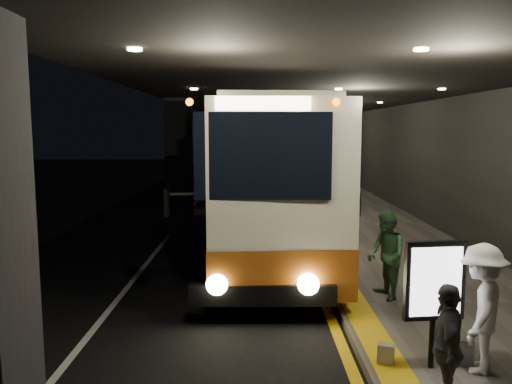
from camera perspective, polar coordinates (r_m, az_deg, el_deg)
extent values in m
plane|color=black|center=(12.75, -4.55, -8.37)|extent=(90.00, 90.00, 0.00)
cube|color=silver|center=(17.80, -9.13, -3.96)|extent=(0.12, 50.00, 0.01)
cube|color=gold|center=(17.64, 4.35, -3.99)|extent=(0.18, 50.00, 0.01)
cube|color=#514C44|center=(17.97, 12.01, -3.69)|extent=(4.50, 50.00, 0.15)
cube|color=gold|center=(17.66, 5.97, -3.50)|extent=(0.50, 50.00, 0.01)
cube|color=black|center=(18.28, 19.19, 5.48)|extent=(0.10, 50.00, 6.00)
cube|color=black|center=(16.48, -8.78, 2.87)|extent=(0.80, 0.80, 4.40)
cube|color=black|center=(28.38, -5.18, 4.69)|extent=(0.80, 0.80, 4.40)
cube|color=black|center=(17.36, 4.99, 11.07)|extent=(9.00, 50.00, 0.40)
cube|color=beige|center=(14.59, 0.37, 2.36)|extent=(3.30, 12.63, 3.54)
cube|color=#914815|center=(14.76, 0.36, -2.68)|extent=(3.32, 12.65, 0.94)
cube|color=black|center=(8.27, 0.79, 4.12)|extent=(2.29, 0.19, 1.46)
cube|color=black|center=(8.81, 0.75, -11.61)|extent=(2.56, 0.39, 0.36)
cylinder|color=black|center=(11.02, -5.66, -8.07)|extent=(0.29, 1.04, 1.04)
cylinder|color=black|center=(11.05, 6.76, -8.04)|extent=(0.29, 1.04, 1.04)
cylinder|color=black|center=(18.96, -3.34, -1.62)|extent=(0.29, 1.04, 1.04)
cylinder|color=black|center=(18.98, 3.81, -1.61)|extent=(0.29, 1.04, 1.04)
sphere|color=#FFEAA5|center=(8.68, -4.49, -10.47)|extent=(0.38, 0.38, 0.38)
sphere|color=#FFEAA5|center=(8.71, 6.00, -10.44)|extent=(0.38, 0.38, 0.38)
cube|color=#FFF2BF|center=(8.26, 0.80, 10.11)|extent=(1.56, 0.14, 0.23)
cube|color=beige|center=(27.91, -0.38, 4.72)|extent=(3.26, 12.82, 3.60)
cube|color=#914815|center=(27.99, -0.38, 2.01)|extent=(3.28, 12.84, 0.95)
cube|color=black|center=(21.50, -0.44, 6.11)|extent=(2.33, 0.17, 1.48)
cube|color=black|center=(21.77, -0.43, -0.31)|extent=(2.60, 0.38, 0.37)
cylinder|color=black|center=(24.07, -3.27, 0.27)|extent=(0.30, 1.06, 1.06)
cylinder|color=black|center=(24.06, 2.46, 0.28)|extent=(0.30, 1.06, 1.06)
cylinder|color=black|center=(32.27, -2.49, 2.03)|extent=(0.30, 1.06, 1.06)
cylinder|color=black|center=(32.26, 1.79, 2.03)|extent=(0.30, 1.06, 1.06)
cube|color=beige|center=(45.49, -0.33, 5.53)|extent=(2.59, 12.10, 3.43)
cube|color=#914815|center=(45.54, -0.33, 3.94)|extent=(2.61, 12.12, 0.91)
cube|color=black|center=(39.40, -0.36, 6.37)|extent=(2.22, 0.07, 1.41)
cube|color=black|center=(39.58, -0.35, 3.02)|extent=(2.47, 0.26, 0.35)
cylinder|color=black|center=(41.76, -1.91, 3.16)|extent=(0.28, 1.01, 1.01)
cylinder|color=black|center=(41.76, 1.22, 3.16)|extent=(0.28, 1.01, 1.01)
cylinder|color=black|center=(49.60, -1.64, 3.79)|extent=(0.28, 1.01, 1.01)
cylinder|color=black|center=(49.60, 1.00, 3.80)|extent=(0.28, 1.01, 1.01)
imported|color=#B1525F|center=(11.64, 9.43, -5.15)|extent=(0.50, 0.65, 1.59)
imported|color=#3C6D3F|center=(9.98, 14.65, -7.02)|extent=(0.64, 0.90, 1.71)
imported|color=silver|center=(7.50, 24.30, -12.00)|extent=(1.04, 1.24, 1.76)
imported|color=#57565C|center=(6.39, 20.96, -16.30)|extent=(0.69, 0.99, 1.53)
cube|color=black|center=(7.82, 22.48, -16.53)|extent=(0.33, 0.20, 0.37)
cube|color=beige|center=(7.55, 14.62, -17.49)|extent=(0.25, 0.20, 0.28)
cylinder|color=black|center=(7.54, 19.44, -15.99)|extent=(0.08, 0.08, 0.69)
cube|color=black|center=(7.24, 19.74, -9.49)|extent=(0.85, 0.20, 1.09)
cube|color=white|center=(7.19, 19.90, -9.62)|extent=(0.71, 0.11, 0.94)
cylinder|color=black|center=(9.78, 10.49, -9.06)|extent=(0.05, 0.05, 1.09)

